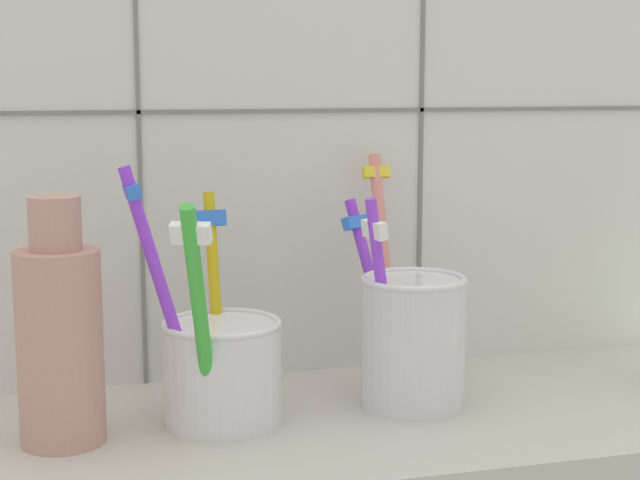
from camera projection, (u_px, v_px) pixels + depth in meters
counter_slab at (324, 433)px, 66.51cm from camera, size 64.00×22.00×2.00cm
tile_wall_back at (282, 102)px, 74.51cm from camera, size 64.00×2.20×45.00cm
toothbrush_cup_left at (220, 364)px, 64.96cm from camera, size 10.32×12.77×17.09cm
toothbrush_cup_right at (411, 335)px, 68.50cm from camera, size 7.64×12.32×16.75cm
ceramic_vase at (60, 337)px, 60.94cm from camera, size 5.22×5.22×15.31cm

